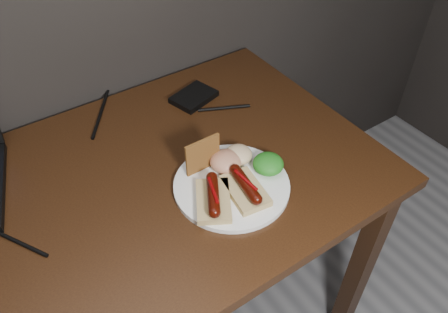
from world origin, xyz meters
TOP-DOWN VIEW (x-y plane):
  - desk at (0.00, 1.38)m, footprint 1.40×0.70m
  - hard_drive at (0.42, 1.59)m, footprint 0.13×0.11m
  - desk_cables at (-0.03, 1.52)m, footprint 1.08×0.46m
  - plate at (0.31, 1.26)m, footprint 0.28×0.28m
  - bread_sausage_left at (0.25, 1.23)m, footprint 0.12×0.13m
  - bread_sausage_center at (0.32, 1.22)m, footprint 0.09×0.12m
  - crispbread at (0.29, 1.33)m, footprint 0.08×0.01m
  - salad_greens at (0.41, 1.25)m, footprint 0.07×0.07m
  - salsa_mound at (0.33, 1.31)m, footprint 0.07×0.07m
  - coleslaw_mound at (0.37, 1.31)m, footprint 0.06×0.06m

SIDE VIEW (x-z plane):
  - desk at x=0.00m, z-range 0.29..1.04m
  - desk_cables at x=-0.03m, z-range 0.75..0.76m
  - plate at x=0.31m, z-range 0.75..0.76m
  - hard_drive at x=0.42m, z-range 0.75..0.77m
  - bread_sausage_left at x=0.25m, z-range 0.76..0.80m
  - bread_sausage_center at x=0.32m, z-range 0.76..0.80m
  - coleslaw_mound at x=0.37m, z-range 0.76..0.80m
  - salad_greens at x=0.41m, z-range 0.76..0.80m
  - salsa_mound at x=0.33m, z-range 0.76..0.80m
  - crispbread at x=0.29m, z-range 0.76..0.85m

